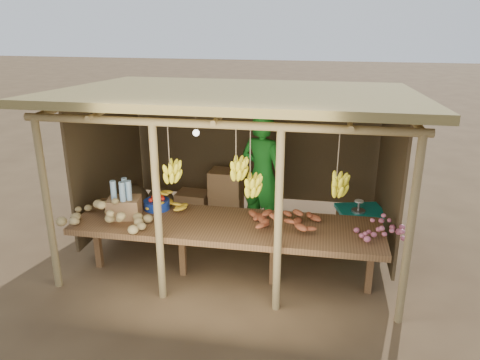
# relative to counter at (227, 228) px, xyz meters

# --- Properties ---
(ground) EXTENTS (60.00, 60.00, 0.00)m
(ground) POSITION_rel_counter_xyz_m (-0.00, 0.95, -0.74)
(ground) COLOR brown
(ground) RESTS_ON ground
(stall_structure) EXTENTS (4.70, 3.50, 2.43)m
(stall_structure) POSITION_rel_counter_xyz_m (0.05, 0.91, 1.17)
(stall_structure) COLOR #93794B
(stall_structure) RESTS_ON ground
(counter) EXTENTS (3.90, 1.05, 0.80)m
(counter) POSITION_rel_counter_xyz_m (0.00, 0.00, 0.00)
(counter) COLOR brown
(counter) RESTS_ON ground
(potato_heap) EXTENTS (1.11, 0.70, 0.37)m
(potato_heap) POSITION_rel_counter_xyz_m (-1.50, -0.27, 0.25)
(potato_heap) COLOR #A58C55
(potato_heap) RESTS_ON counter
(sweet_potato_heap) EXTENTS (1.04, 0.85, 0.35)m
(sweet_potato_heap) POSITION_rel_counter_xyz_m (0.71, -0.02, 0.24)
(sweet_potato_heap) COLOR #9E4928
(sweet_potato_heap) RESTS_ON counter
(onion_heap) EXTENTS (0.83, 0.67, 0.35)m
(onion_heap) POSITION_rel_counter_xyz_m (1.90, -0.09, 0.24)
(onion_heap) COLOR #BE5C74
(onion_heap) RESTS_ON counter
(banana_pile) EXTENTS (0.61, 0.49, 0.34)m
(banana_pile) POSITION_rel_counter_xyz_m (-0.88, 0.30, 0.23)
(banana_pile) COLOR yellow
(banana_pile) RESTS_ON counter
(tomato_basin) EXTENTS (0.35, 0.35, 0.18)m
(tomato_basin) POSITION_rel_counter_xyz_m (-1.03, 0.30, 0.14)
(tomato_basin) COLOR navy
(tomato_basin) RESTS_ON counter
(bottle_box) EXTENTS (0.46, 0.39, 0.51)m
(bottle_box) POSITION_rel_counter_xyz_m (-1.35, -0.03, 0.26)
(bottle_box) COLOR olive
(bottle_box) RESTS_ON counter
(vendor) EXTENTS (0.82, 0.69, 1.93)m
(vendor) POSITION_rel_counter_xyz_m (0.25, 1.48, 0.23)
(vendor) COLOR #1B7C21
(vendor) RESTS_ON ground
(tarp_crate) EXTENTS (0.77, 0.71, 0.78)m
(tarp_crate) POSITION_rel_counter_xyz_m (1.75, 1.24, -0.42)
(tarp_crate) COLOR brown
(tarp_crate) RESTS_ON ground
(carton_stack) EXTENTS (1.11, 0.43, 0.85)m
(carton_stack) POSITION_rel_counter_xyz_m (-0.59, 1.86, -0.37)
(carton_stack) COLOR olive
(carton_stack) RESTS_ON ground
(burlap_sacks) EXTENTS (0.94, 0.49, 0.66)m
(burlap_sacks) POSITION_rel_counter_xyz_m (-1.74, 1.73, -0.45)
(burlap_sacks) COLOR #4D3C24
(burlap_sacks) RESTS_ON ground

